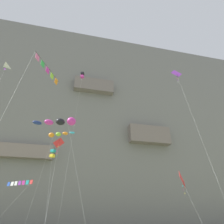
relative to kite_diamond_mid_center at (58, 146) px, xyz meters
The scene contains 11 objects.
cliff_face 55.65m from the kite_diamond_mid_center, 80.70° to the left, with size 180.00×28.32×76.42m.
kite_diamond_mid_center is the anchor object (origin of this frame).
kite_box_far_left 9.77m from the kite_diamond_mid_center, 98.52° to the left, with size 1.44×5.36×12.96m.
kite_diamond_low_center 23.49m from the kite_diamond_mid_center, ahead, with size 2.00×5.72×26.08m.
kite_diamond_high_left 18.90m from the kite_diamond_mid_center, ahead, with size 1.86×3.10×8.39m.
kite_banner_mid_left 7.10m from the kite_diamond_mid_center, 144.67° to the left, with size 4.01×4.35×6.47m.
kite_delta_low_right 21.55m from the kite_diamond_mid_center, 153.70° to the left, with size 2.70×7.02×27.57m.
kite_windsock_near_cliff 4.87m from the kite_diamond_mid_center, 86.66° to the right, with size 6.92×3.24×12.69m.
kite_windsock_low_left 7.27m from the kite_diamond_mid_center, 97.32° to the left, with size 5.32×2.63×15.12m.
kite_banner_front_field 11.13m from the kite_diamond_mid_center, 97.72° to the right, with size 2.44×7.80×15.10m.
kite_box_far_right 21.70m from the kite_diamond_mid_center, 74.41° to the left, with size 1.88×5.47×31.14m.
Camera 1 is at (-6.05, -3.60, 2.14)m, focal length 30.36 mm.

